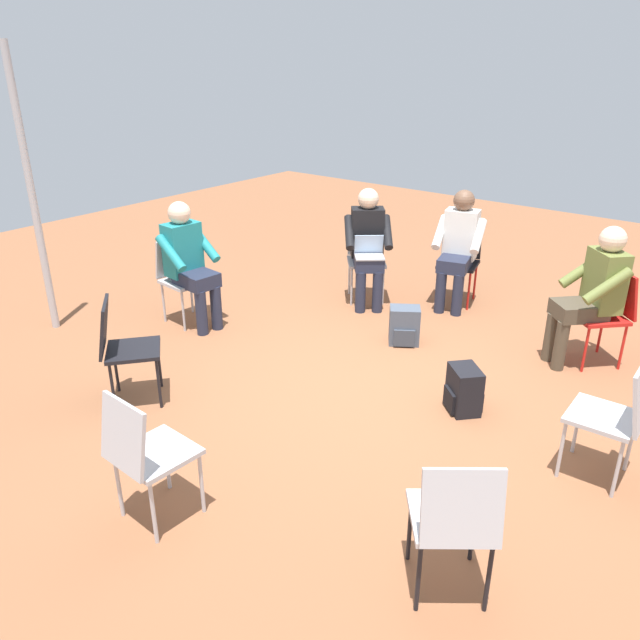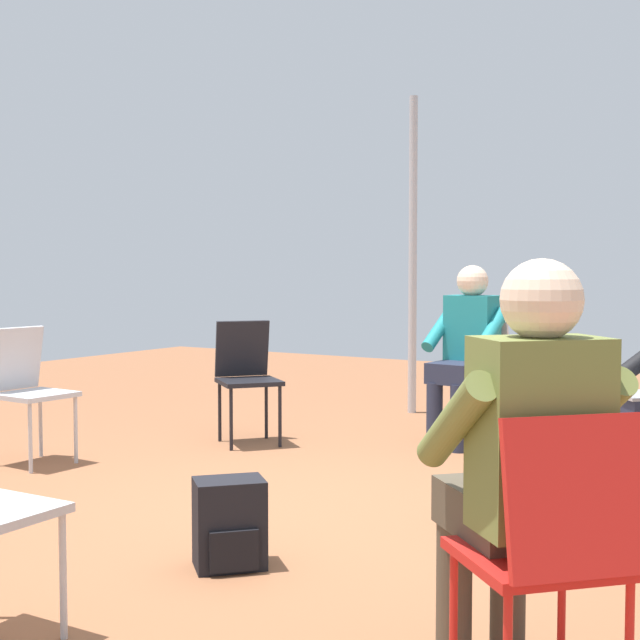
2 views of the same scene
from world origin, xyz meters
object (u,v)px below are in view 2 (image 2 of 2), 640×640
Objects in this scene: chair_southwest at (246,372)px; person_in_teal at (466,344)px; chair_south at (27,384)px; chair_west at (477,371)px; backpack_near_laptop_user at (493,501)px; person_in_olive at (523,456)px; backpack_by_empty_chair at (229,529)px; chair_northeast at (552,544)px.

person_in_teal is (-0.75, 1.32, 0.20)m from chair_southwest.
chair_south is 2.90m from person_in_teal.
chair_west is 2.36× the size of backpack_near_laptop_user.
person_in_teal and person_in_olive have the same top height.
chair_south reaches higher than backpack_by_empty_chair.
chair_southwest is 0.69× the size of person_in_teal.
chair_southwest is at bearing 39.48° from chair_west.
backpack_near_laptop_user is at bearing 142.91° from backpack_by_empty_chair.
chair_south is 1.47m from chair_southwest.
backpack_by_empty_chair is at bearing -37.09° from backpack_near_laptop_user.
chair_northeast is at bearing 121.19° from person_in_teal.
chair_south is 3.89m from person_in_olive.
backpack_near_laptop_user is (1.15, 2.26, -0.34)m from chair_southwest.
person_in_olive is at bearing 71.84° from backpack_by_empty_chair.
chair_northeast is 0.69× the size of person_in_teal.
chair_south is 2.36× the size of backpack_near_laptop_user.
chair_south is at bearing -111.03° from backpack_by_empty_chair.
chair_west is at bearing -155.84° from backpack_near_laptop_user.
chair_west and chair_southwest have the same top height.
chair_northeast is 4.04m from chair_south.
chair_northeast and chair_west have the same top height.
person_in_teal reaches higher than backpack_by_empty_chair.
chair_west reaches higher than backpack_near_laptop_user.
chair_south is at bearing 112.75° from chair_northeast.
chair_northeast is at bearing 119.95° from chair_west.
chair_southwest is at bearing -144.68° from backpack_by_empty_chair.
backpack_near_laptop_user is at bearing 67.48° from person_in_olive.
backpack_near_laptop_user is (-1.44, -0.64, -0.54)m from person_in_olive.
backpack_near_laptop_user is (-1.56, -0.76, -0.34)m from chair_northeast.
chair_west is at bearing 163.02° from chair_southwest.
chair_southwest is 2.36× the size of backpack_near_laptop_user.
person_in_olive is 3.44× the size of backpack_near_laptop_user.
chair_northeast reaches higher than backpack_near_laptop_user.
person_in_teal is (-2.02, 2.07, 0.20)m from chair_south.
chair_west is 1.62m from chair_southwest.
chair_south and chair_southwest have the same top height.
backpack_by_empty_chair is (0.87, 2.26, -0.34)m from chair_south.
person_in_teal is 2.19m from backpack_near_laptop_user.
person_in_teal reaches higher than chair_southwest.
person_in_teal is (0.17, -0.01, 0.20)m from chair_west.
chair_northeast is at bearing 69.28° from backpack_by_empty_chair.
person_in_teal is at bearing -176.17° from backpack_by_empty_chair.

